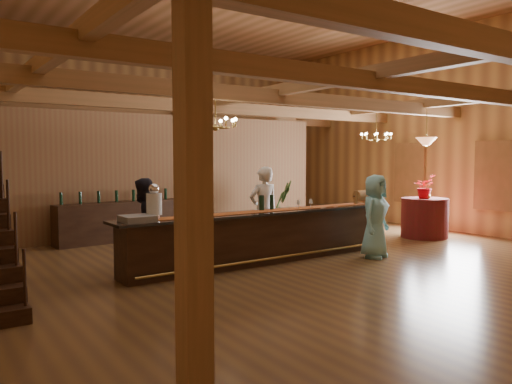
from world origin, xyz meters
TOP-DOWN VIEW (x-y plane):
  - floor at (0.00, 0.00)m, footprint 14.00×14.00m
  - wall_back at (0.00, 7.00)m, footprint 12.00×0.10m
  - wall_right at (6.00, 0.00)m, footprint 0.10×14.00m
  - beam_grid at (0.00, 0.51)m, footprint 11.90×13.90m
  - support_posts at (0.00, -0.50)m, footprint 9.20×10.20m
  - partition_wall at (-0.50, 3.50)m, footprint 9.00×0.18m
  - window_right_front at (5.95, -1.60)m, footprint 0.12×1.05m
  - window_right_back at (5.95, 1.00)m, footprint 0.12×1.05m
  - backroom_boxes at (-0.29, 5.50)m, footprint 4.10×0.60m
  - tasting_bar at (-0.62, -0.79)m, footprint 5.87×0.87m
  - beverage_dispenser at (-2.80, -0.78)m, footprint 0.26×0.26m
  - glass_rack_tray at (-3.13, -0.88)m, footprint 0.50×0.50m
  - raffle_drum at (2.04, -0.78)m, footprint 0.34×0.24m
  - bar_bottle_0 at (-0.56, -0.67)m, footprint 0.07×0.07m
  - bar_bottle_1 at (-0.53, -0.67)m, footprint 0.07×0.07m
  - bar_bottle_2 at (-0.30, -0.67)m, footprint 0.07×0.07m
  - backbar_shelf at (-1.89, 3.14)m, footprint 3.39×0.85m
  - round_table at (4.44, -0.67)m, footprint 1.14×1.14m
  - chandelier_left at (-1.41, -0.40)m, footprint 0.80×0.80m
  - chandelier_right at (4.25, 0.79)m, footprint 0.80×0.80m
  - pendant_lamp at (4.44, -0.67)m, footprint 0.52×0.52m
  - bartender at (-0.08, -0.07)m, footprint 0.69×0.48m
  - staff_second at (-2.65, 0.09)m, footprint 1.00×0.98m
  - guest at (1.49, -1.70)m, footprint 0.94×0.77m
  - floor_plant at (2.09, 2.17)m, footprint 0.95×0.88m
  - table_flowers at (4.39, -0.68)m, footprint 0.63×0.58m
  - table_vase at (4.40, -0.77)m, footprint 0.17×0.17m

SIDE VIEW (x-z plane):
  - floor at x=0.00m, z-range 0.00..0.00m
  - backbar_shelf at x=-1.89m, z-range 0.00..0.94m
  - round_table at x=4.44m, z-range 0.00..0.99m
  - tasting_bar at x=-0.62m, z-range 0.00..0.99m
  - backroom_boxes at x=-0.29m, z-range -0.02..1.08m
  - floor_plant at x=2.09m, z-range 0.00..1.38m
  - staff_second at x=-2.65m, z-range 0.00..1.63m
  - guest at x=1.49m, z-range 0.00..1.67m
  - bartender at x=-0.08m, z-range 0.00..1.81m
  - glass_rack_tray at x=-3.13m, z-range 0.98..1.08m
  - table_vase at x=4.40m, z-range 0.99..1.25m
  - bar_bottle_0 at x=-0.56m, z-range 0.98..1.28m
  - bar_bottle_1 at x=-0.53m, z-range 0.98..1.28m
  - bar_bottle_2 at x=-0.30m, z-range 0.98..1.28m
  - raffle_drum at x=2.04m, z-range 1.00..1.30m
  - beverage_dispenser at x=-2.80m, z-range 0.96..1.56m
  - table_flowers at x=4.39m, z-range 0.99..1.57m
  - window_right_front at x=5.95m, z-range 0.67..2.42m
  - window_right_back at x=5.95m, z-range 0.67..2.42m
  - partition_wall at x=-0.50m, z-range 0.00..3.10m
  - support_posts at x=0.00m, z-range 0.00..3.20m
  - pendant_lamp at x=4.44m, z-range 1.95..2.85m
  - chandelier_right at x=4.25m, z-range 2.19..2.97m
  - chandelier_left at x=-1.41m, z-range 2.30..3.00m
  - wall_back at x=0.00m, z-range 0.00..5.50m
  - wall_right at x=6.00m, z-range 0.00..5.50m
  - beam_grid at x=0.00m, z-range 3.05..3.44m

